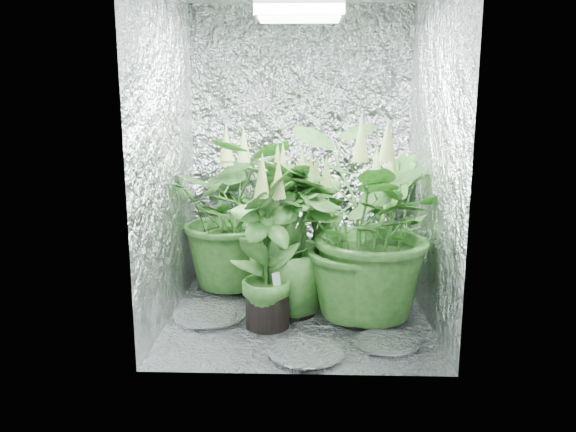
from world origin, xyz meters
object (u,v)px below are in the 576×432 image
(plant_f, at_px, (267,250))
(plant_d, at_px, (291,240))
(grow_lamp, at_px, (299,12))
(plant_a, at_px, (235,213))
(plant_e, at_px, (364,226))
(circulation_fan, at_px, (384,266))
(plant_c, at_px, (385,223))
(plant_b, at_px, (314,232))

(plant_f, bearing_deg, plant_d, 59.23)
(grow_lamp, xyz_separation_m, plant_a, (-0.45, 0.47, -1.27))
(grow_lamp, bearing_deg, plant_f, -131.64)
(plant_a, height_order, plant_e, plant_e)
(grow_lamp, xyz_separation_m, circulation_fan, (0.62, 0.63, -1.69))
(plant_c, bearing_deg, grow_lamp, -137.00)
(plant_b, xyz_separation_m, circulation_fan, (0.52, 0.27, -0.32))
(grow_lamp, xyz_separation_m, plant_f, (-0.18, -0.20, -1.35))
(plant_b, relative_size, plant_e, 0.79)
(plant_f, bearing_deg, grow_lamp, 48.36)
(plant_d, xyz_separation_m, plant_f, (-0.13, -0.23, -0.01))
(plant_b, xyz_separation_m, plant_e, (0.29, -0.47, 0.15))
(plant_a, relative_size, circulation_fan, 3.69)
(plant_b, bearing_deg, plant_f, -117.05)
(plant_b, xyz_separation_m, plant_f, (-0.28, -0.56, 0.02))
(plant_f, bearing_deg, circulation_fan, 45.94)
(plant_a, xyz_separation_m, plant_e, (0.84, -0.58, 0.05))
(plant_f, distance_m, circulation_fan, 1.20)
(plant_c, relative_size, circulation_fan, 3.26)
(plant_e, distance_m, plant_f, 0.59)
(plant_d, height_order, circulation_fan, plant_d)
(plant_a, height_order, plant_d, plant_a)
(plant_a, distance_m, circulation_fan, 1.16)
(plant_a, bearing_deg, plant_e, -34.74)
(plant_e, bearing_deg, plant_b, 121.76)
(plant_f, bearing_deg, plant_b, 62.95)
(plant_c, bearing_deg, plant_a, -174.72)
(plant_b, bearing_deg, plant_e, -58.24)
(plant_f, xyz_separation_m, circulation_fan, (0.80, 0.83, -0.34))
(grow_lamp, bearing_deg, plant_b, 73.80)
(grow_lamp, height_order, plant_c, grow_lamp)
(plant_f, height_order, circulation_fan, plant_f)
(grow_lamp, bearing_deg, plant_d, 155.87)
(plant_e, height_order, circulation_fan, plant_e)
(plant_c, bearing_deg, circulation_fan, 76.79)
(plant_a, height_order, plant_f, plant_a)
(grow_lamp, distance_m, plant_a, 1.43)
(grow_lamp, relative_size, plant_b, 0.51)
(plant_d, bearing_deg, plant_e, -17.28)
(grow_lamp, relative_size, plant_e, 0.40)
(grow_lamp, relative_size, plant_f, 0.49)
(grow_lamp, xyz_separation_m, plant_d, (-0.05, 0.02, -1.34))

